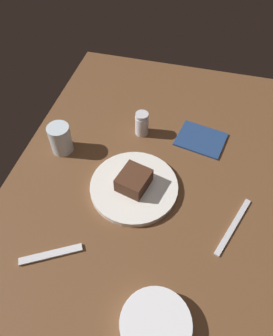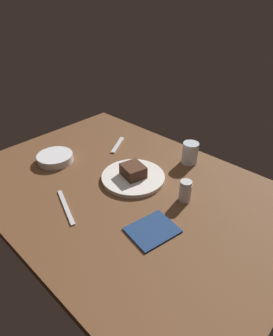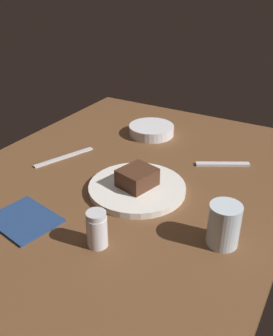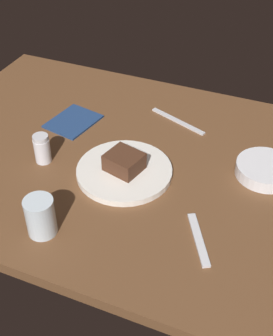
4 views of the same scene
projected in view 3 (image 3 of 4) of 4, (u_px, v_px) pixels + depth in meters
dining_table at (114, 192)px, 95.76cm from camera, size 120.00×84.00×3.00cm
dessert_plate at (137, 188)px, 93.09cm from camera, size 24.22×24.22×1.65cm
chocolate_cake_slice at (137, 177)px, 91.62cm from camera, size 10.05×9.40×4.45cm
salt_shaker at (97, 229)px, 73.75cm from camera, size 4.23×4.23×7.92cm
water_glass at (224, 225)px, 73.88cm from camera, size 6.52×6.52×9.14cm
side_bowl at (151, 130)px, 123.44cm from camera, size 14.82×14.82×3.23cm
dessert_spoon at (223, 164)px, 105.17cm from camera, size 8.90×13.97×0.70cm
butter_knife at (64, 157)px, 109.15cm from camera, size 18.24×8.11×0.50cm
folded_napkin at (24, 220)px, 82.50cm from camera, size 14.22×16.35×0.60cm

